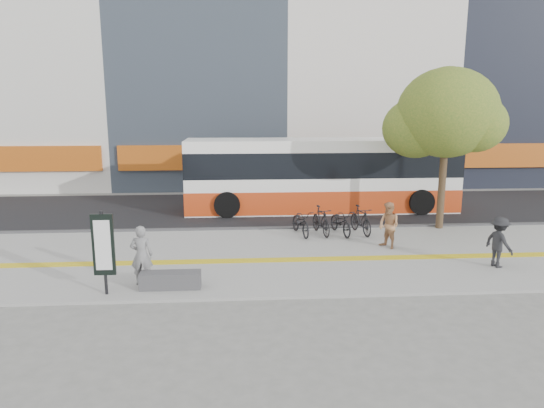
{
  "coord_description": "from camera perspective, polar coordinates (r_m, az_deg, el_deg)",
  "views": [
    {
      "loc": [
        -0.72,
        -13.56,
        4.85
      ],
      "look_at": [
        0.32,
        2.0,
        1.69
      ],
      "focal_mm": 31.95,
      "sensor_mm": 36.0,
      "label": 1
    }
  ],
  "objects": [
    {
      "name": "street",
      "position": [
        23.08,
        -1.97,
        -0.6
      ],
      "size": [
        40.0,
        8.0,
        0.06
      ],
      "primitive_type": "cube",
      "color": "black",
      "rests_on": "ground"
    },
    {
      "name": "street_tree",
      "position": [
        20.01,
        19.72,
        9.85
      ],
      "size": [
        4.4,
        3.8,
        6.31
      ],
      "color": "#382719",
      "rests_on": "sidewalk"
    },
    {
      "name": "ground",
      "position": [
        14.42,
        -0.76,
        -8.19
      ],
      "size": [
        120.0,
        120.0,
        0.0
      ],
      "primitive_type": "plane",
      "color": "slate",
      "rests_on": "ground"
    },
    {
      "name": "pedestrian_dark",
      "position": [
        16.06,
        25.19,
        -4.08
      ],
      "size": [
        0.83,
        1.12,
        1.54
      ],
      "primitive_type": "imported",
      "rotation": [
        0.0,
        0.0,
        1.86
      ],
      "color": "black",
      "rests_on": "sidewalk"
    },
    {
      "name": "pedestrian_tan",
      "position": [
        16.91,
        13.6,
        -2.46
      ],
      "size": [
        0.89,
        0.96,
        1.58
      ],
      "primitive_type": "imported",
      "rotation": [
        0.0,
        0.0,
        -1.07
      ],
      "color": "#B07D54",
      "rests_on": "sidewalk"
    },
    {
      "name": "seated_woman",
      "position": [
        13.59,
        -15.13,
        -5.84
      ],
      "size": [
        0.6,
        0.39,
        1.64
      ],
      "primitive_type": "imported",
      "rotation": [
        0.0,
        0.0,
        3.14
      ],
      "color": "black",
      "rests_on": "sidewalk"
    },
    {
      "name": "bicycle_row",
      "position": [
        18.38,
        6.86,
        -2.04
      ],
      "size": [
        3.19,
        1.92,
        1.06
      ],
      "color": "black",
      "rests_on": "sidewalk"
    },
    {
      "name": "curb",
      "position": [
        19.18,
        -1.57,
        -2.97
      ],
      "size": [
        40.0,
        0.25,
        0.14
      ],
      "primitive_type": "cube",
      "color": "#3C3C3F",
      "rests_on": "ground"
    },
    {
      "name": "bench",
      "position": [
        13.3,
        -11.87,
        -8.77
      ],
      "size": [
        1.6,
        0.45,
        0.45
      ],
      "primitive_type": "cube",
      "color": "#3C3C3F",
      "rests_on": "sidewalk"
    },
    {
      "name": "signboard",
      "position": [
        13.02,
        -19.26,
        -4.7
      ],
      "size": [
        0.55,
        0.1,
        2.2
      ],
      "color": "black",
      "rests_on": "sidewalk"
    },
    {
      "name": "bus",
      "position": [
        22.61,
        5.8,
        3.18
      ],
      "size": [
        12.43,
        2.95,
        3.31
      ],
      "color": "white",
      "rests_on": "street"
    },
    {
      "name": "tactile_strip",
      "position": [
        15.33,
        -0.97,
        -6.64
      ],
      "size": [
        40.0,
        0.45,
        0.01
      ],
      "primitive_type": "cube",
      "color": "gold",
      "rests_on": "sidewalk"
    },
    {
      "name": "sidewalk",
      "position": [
        15.82,
        -1.06,
        -6.23
      ],
      "size": [
        40.0,
        7.0,
        0.08
      ],
      "primitive_type": "cube",
      "color": "slate",
      "rests_on": "ground"
    }
  ]
}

